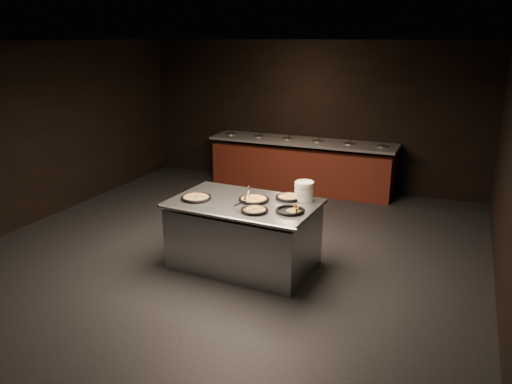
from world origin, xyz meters
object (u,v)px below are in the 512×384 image
Objects in this scene: serving_counter at (244,235)px; pan_cheese_whole at (254,199)px; plate_stack at (304,191)px; pan_veggie_whole at (196,198)px.

serving_counter is 0.51m from pan_cheese_whole.
plate_stack is 0.62× the size of pan_veggie_whole.
pan_veggie_whole is at bearing -162.11° from pan_cheese_whole.
plate_stack reaches higher than pan_cheese_whole.
serving_counter is 4.86× the size of pan_cheese_whole.
pan_cheese_whole is at bearing 43.83° from serving_counter.
serving_counter is 0.99m from plate_stack.
plate_stack reaches higher than pan_veggie_whole.
plate_stack is 0.62× the size of pan_cheese_whole.
plate_stack is 1.43m from pan_veggie_whole.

